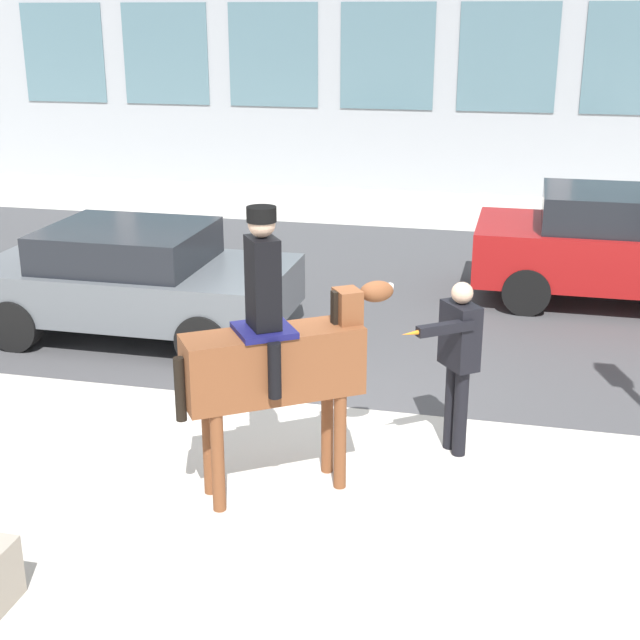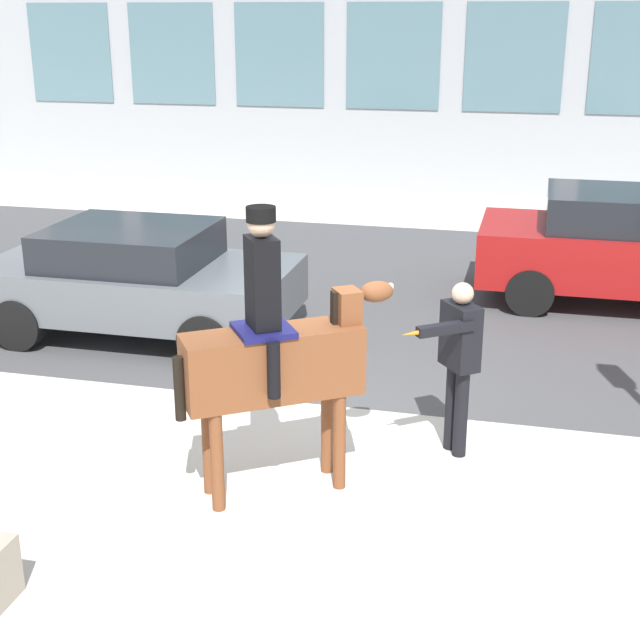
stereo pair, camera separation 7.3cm
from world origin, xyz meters
name	(u,v)px [view 1 (the left image)]	position (x,y,z in m)	size (l,w,h in m)	color
ground_plane	(309,424)	(0.00, 0.00, 0.00)	(80.00, 80.00, 0.00)	beige
road_surface	(384,291)	(0.00, 4.75, 0.00)	(24.44, 8.50, 0.01)	#444447
mounted_horse_lead	(277,355)	(0.06, -1.32, 1.26)	(1.71, 1.29, 2.53)	brown
pedestrian_bystander	(458,355)	(1.49, -0.25, 0.99)	(0.68, 0.82, 1.68)	black
street_car_near_lane	(135,278)	(-2.84, 2.15, 0.75)	(3.97, 2.06, 1.42)	#51565B
street_car_far_lane	(618,245)	(3.30, 5.02, 0.84)	(4.01, 2.03, 1.62)	maroon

